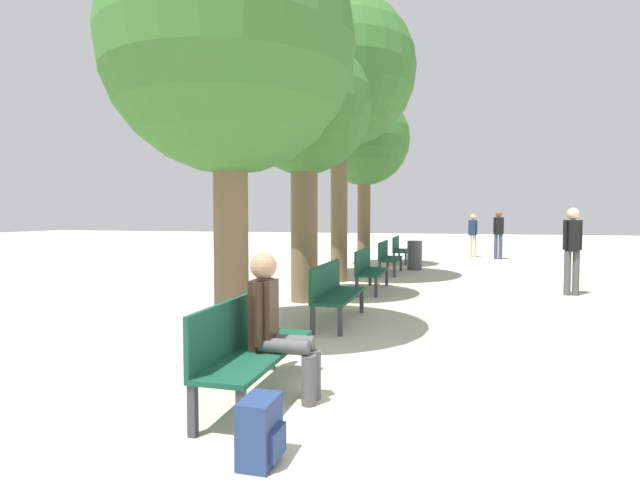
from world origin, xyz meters
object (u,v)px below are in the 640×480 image
at_px(person_seated, 276,322).
at_px(trash_bin, 415,255).
at_px(bench_row_4, 399,248).
at_px(bench_row_1, 333,289).
at_px(tree_row_3, 364,141).
at_px(backpack, 261,431).
at_px(tree_row_2, 339,73).
at_px(pedestrian_near, 572,245).
at_px(bench_row_0, 249,342).
at_px(pedestrian_mid, 473,232).
at_px(bench_row_2, 368,267).
at_px(tree_row_1, 304,111).
at_px(pedestrian_far, 498,231).
at_px(bench_row_3, 387,255).
at_px(tree_row_0, 229,50).

bearing_deg(person_seated, trash_bin, 87.75).
bearing_deg(bench_row_4, bench_row_1, -90.00).
xyz_separation_m(tree_row_3, backpack, (1.47, -12.32, -3.65)).
xyz_separation_m(tree_row_2, pedestrian_near, (4.97, -0.90, -3.99)).
bearing_deg(bench_row_0, bench_row_4, 90.00).
height_order(bench_row_4, tree_row_2, tree_row_2).
distance_m(pedestrian_near, trash_bin, 5.18).
height_order(bench_row_1, backpack, bench_row_1).
bearing_deg(backpack, pedestrian_near, 66.16).
bearing_deg(pedestrian_mid, backpack, -96.53).
distance_m(bench_row_2, backpack, 7.49).
relative_size(bench_row_4, tree_row_1, 0.36).
height_order(bench_row_0, pedestrian_mid, pedestrian_mid).
bearing_deg(pedestrian_mid, trash_bin, -109.40).
height_order(bench_row_2, tree_row_2, tree_row_2).
height_order(backpack, pedestrian_far, pedestrian_far).
bearing_deg(tree_row_3, person_seated, -84.02).
height_order(bench_row_3, pedestrian_near, pedestrian_near).
distance_m(bench_row_4, trash_bin, 2.18).
distance_m(bench_row_4, backpack, 13.89).
height_order(bench_row_1, pedestrian_far, pedestrian_far).
xyz_separation_m(bench_row_1, pedestrian_mid, (2.47, 12.70, 0.44)).
height_order(bench_row_1, tree_row_3, tree_row_3).
relative_size(tree_row_3, pedestrian_near, 3.03).
relative_size(bench_row_1, backpack, 4.00).
relative_size(bench_row_0, tree_row_2, 0.25).
distance_m(bench_row_1, tree_row_1, 3.54).
relative_size(tree_row_0, backpack, 12.09).
bearing_deg(pedestrian_mid, pedestrian_far, -44.66).
relative_size(tree_row_3, pedestrian_mid, 3.23).
height_order(bench_row_3, bench_row_4, same).
bearing_deg(bench_row_4, backpack, -87.82).
height_order(tree_row_2, backpack, tree_row_2).
xyz_separation_m(bench_row_1, bench_row_3, (0.00, 6.41, 0.00)).
xyz_separation_m(bench_row_2, pedestrian_near, (4.03, 0.45, 0.50)).
bearing_deg(bench_row_1, tree_row_1, 120.01).
bearing_deg(tree_row_1, bench_row_2, 59.27).
height_order(backpack, trash_bin, trash_bin).
bearing_deg(person_seated, tree_row_1, 103.80).
height_order(bench_row_3, trash_bin, bench_row_3).
height_order(bench_row_0, tree_row_2, tree_row_2).
distance_m(bench_row_4, person_seated, 12.78).
bearing_deg(tree_row_1, pedestrian_far, 67.35).
xyz_separation_m(pedestrian_near, trash_bin, (-3.37, 3.89, -0.58)).
bearing_deg(pedestrian_near, tree_row_3, 138.47).
bearing_deg(tree_row_3, pedestrian_near, -41.53).
bearing_deg(pedestrian_mid, tree_row_3, -126.29).
bearing_deg(bench_row_3, bench_row_4, 90.00).
bearing_deg(pedestrian_far, tree_row_2, -120.33).
height_order(tree_row_1, pedestrian_far, tree_row_1).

